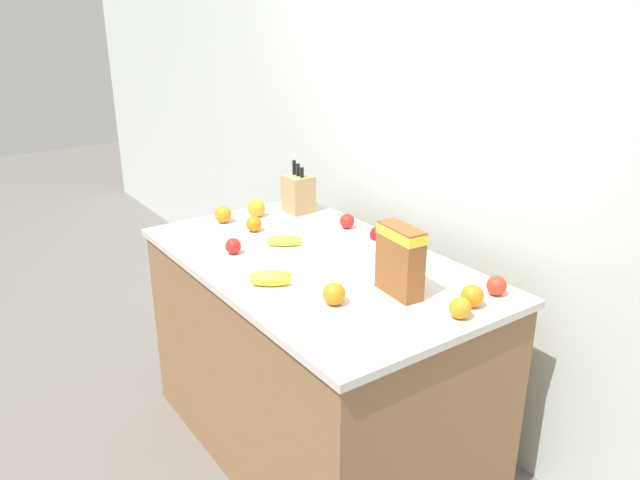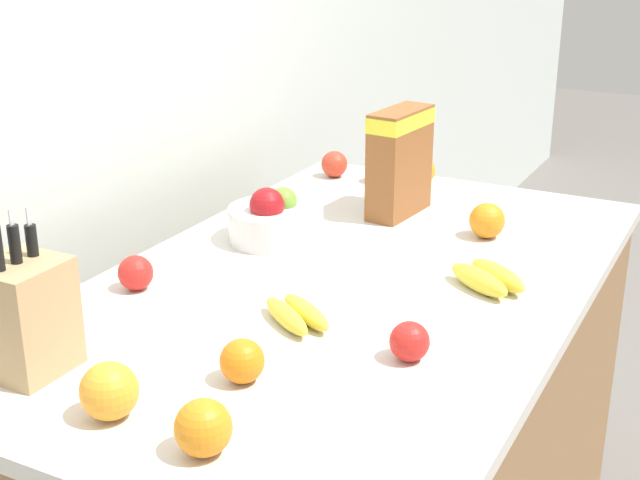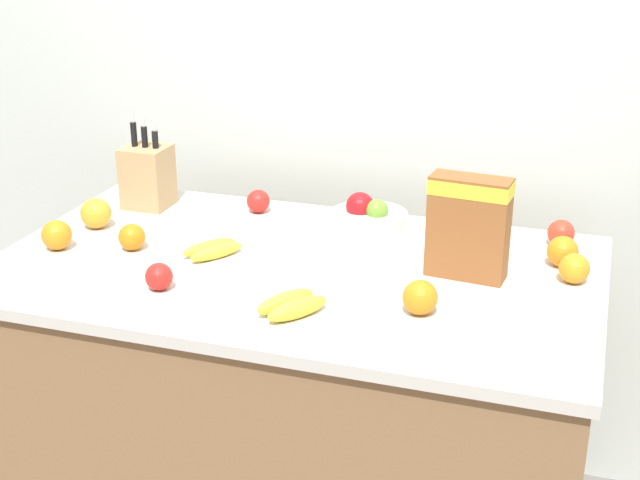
# 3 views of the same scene
# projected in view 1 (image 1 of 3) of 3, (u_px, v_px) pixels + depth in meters

# --- Properties ---
(ground_plane) EXTENTS (14.00, 14.00, 0.00)m
(ground_plane) POSITION_uv_depth(u_px,v_px,m) (316.00, 443.00, 2.85)
(ground_plane) COLOR slate
(wall_back) EXTENTS (9.00, 0.06, 2.60)m
(wall_back) POSITION_uv_depth(u_px,v_px,m) (440.00, 144.00, 2.74)
(wall_back) COLOR silver
(wall_back) RESTS_ON ground_plane
(counter) EXTENTS (1.53, 0.90, 0.91)m
(counter) POSITION_uv_depth(u_px,v_px,m) (316.00, 357.00, 2.68)
(counter) COLOR olive
(counter) RESTS_ON ground_plane
(knife_block) EXTENTS (0.13, 0.12, 0.30)m
(knife_block) POSITION_uv_depth(u_px,v_px,m) (298.00, 193.00, 3.07)
(knife_block) COLOR tan
(knife_block) RESTS_ON counter
(cereal_box) EXTENTS (0.20, 0.10, 0.25)m
(cereal_box) POSITION_uv_depth(u_px,v_px,m) (400.00, 257.00, 2.18)
(cereal_box) COLOR brown
(cereal_box) RESTS_ON counter
(fruit_bowl) EXTENTS (0.21, 0.21, 0.13)m
(fruit_bowl) POSITION_uv_depth(u_px,v_px,m) (382.00, 247.00, 2.53)
(fruit_bowl) COLOR silver
(fruit_bowl) RESTS_ON counter
(banana_bunch_left) EXTENTS (0.16, 0.18, 0.04)m
(banana_bunch_left) POSITION_uv_depth(u_px,v_px,m) (271.00, 278.00, 2.30)
(banana_bunch_left) COLOR yellow
(banana_bunch_left) RESTS_ON counter
(banana_bunch_right) EXTENTS (0.15, 0.17, 0.04)m
(banana_bunch_right) POSITION_uv_depth(u_px,v_px,m) (285.00, 241.00, 2.68)
(banana_bunch_right) COLOR yellow
(banana_bunch_right) RESTS_ON counter
(apple_rear) EXTENTS (0.07, 0.07, 0.07)m
(apple_rear) POSITION_uv_depth(u_px,v_px,m) (497.00, 286.00, 2.21)
(apple_rear) COLOR red
(apple_rear) RESTS_ON counter
(apple_by_knife_block) EXTENTS (0.07, 0.07, 0.07)m
(apple_by_knife_block) POSITION_uv_depth(u_px,v_px,m) (347.00, 221.00, 2.87)
(apple_by_knife_block) COLOR red
(apple_by_knife_block) RESTS_ON counter
(apple_leftmost) EXTENTS (0.07, 0.07, 0.07)m
(apple_leftmost) POSITION_uv_depth(u_px,v_px,m) (233.00, 246.00, 2.58)
(apple_leftmost) COLOR red
(apple_leftmost) RESTS_ON counter
(orange_front_center) EXTENTS (0.08, 0.08, 0.08)m
(orange_front_center) POSITION_uv_depth(u_px,v_px,m) (334.00, 294.00, 2.14)
(orange_front_center) COLOR orange
(orange_front_center) RESTS_ON counter
(orange_back_center) EXTENTS (0.08, 0.08, 0.08)m
(orange_back_center) POSITION_uv_depth(u_px,v_px,m) (223.00, 214.00, 2.94)
(orange_back_center) COLOR orange
(orange_back_center) RESTS_ON counter
(orange_front_right) EXTENTS (0.08, 0.08, 0.08)m
(orange_front_right) POSITION_uv_depth(u_px,v_px,m) (472.00, 296.00, 2.12)
(orange_front_right) COLOR orange
(orange_front_right) RESTS_ON counter
(orange_by_cereal) EXTENTS (0.09, 0.09, 0.09)m
(orange_by_cereal) POSITION_uv_depth(u_px,v_px,m) (256.00, 208.00, 3.02)
(orange_by_cereal) COLOR orange
(orange_by_cereal) RESTS_ON counter
(orange_near_bowl) EXTENTS (0.07, 0.07, 0.07)m
(orange_near_bowl) POSITION_uv_depth(u_px,v_px,m) (254.00, 224.00, 2.83)
(orange_near_bowl) COLOR orange
(orange_near_bowl) RESTS_ON counter
(orange_front_left) EXTENTS (0.07, 0.07, 0.07)m
(orange_front_left) POSITION_uv_depth(u_px,v_px,m) (460.00, 308.00, 2.05)
(orange_front_left) COLOR orange
(orange_front_left) RESTS_ON counter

